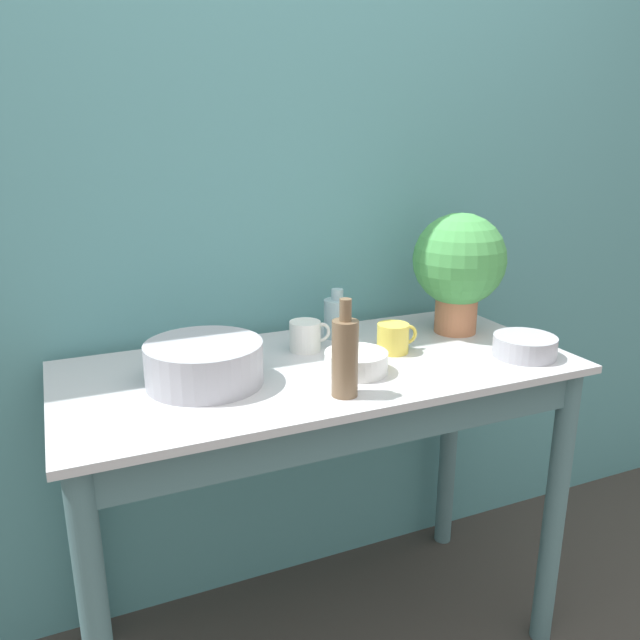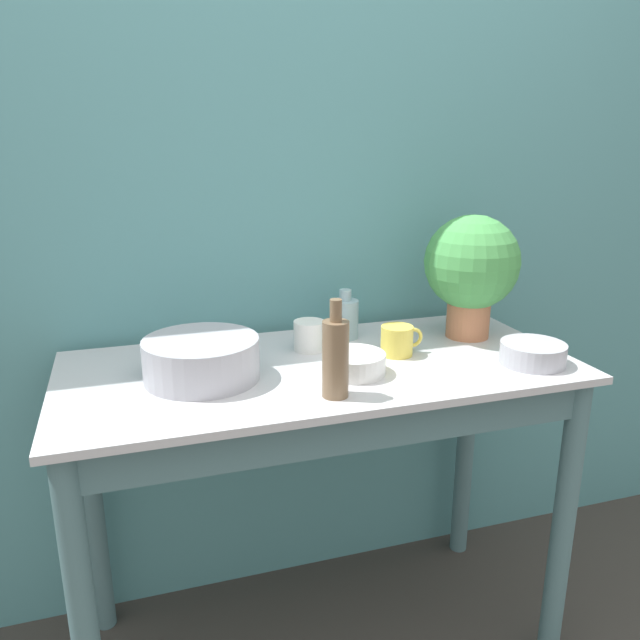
% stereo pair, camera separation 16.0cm
% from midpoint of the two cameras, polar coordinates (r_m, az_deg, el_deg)
% --- Properties ---
extents(wall_back, '(6.00, 0.05, 2.40)m').
position_cam_midpoint_polar(wall_back, '(1.89, -6.91, 8.51)').
color(wall_back, teal).
rests_on(wall_back, ground_plane).
extents(counter_table, '(1.33, 0.62, 0.89)m').
position_cam_midpoint_polar(counter_table, '(1.69, -2.42, -10.34)').
color(counter_table, slate).
rests_on(counter_table, ground_plane).
extents(potted_plant, '(0.27, 0.27, 0.36)m').
position_cam_midpoint_polar(potted_plant, '(1.87, 10.23, 5.06)').
color(potted_plant, '#B7704C').
rests_on(potted_plant, counter_table).
extents(bowl_wash_large, '(0.28, 0.28, 0.10)m').
position_cam_midpoint_polar(bowl_wash_large, '(1.53, -13.49, -3.91)').
color(bowl_wash_large, '#A8A8B2').
rests_on(bowl_wash_large, counter_table).
extents(bottle_tall, '(0.06, 0.06, 0.23)m').
position_cam_midpoint_polar(bottle_tall, '(1.41, -0.95, -3.37)').
color(bottle_tall, brown).
rests_on(bottle_tall, counter_table).
extents(bottle_short, '(0.08, 0.08, 0.15)m').
position_cam_midpoint_polar(bottle_short, '(1.83, -0.92, 0.22)').
color(bottle_short, '#93B2BC').
rests_on(bottle_short, counter_table).
extents(mug_white, '(0.12, 0.09, 0.08)m').
position_cam_midpoint_polar(mug_white, '(1.73, -3.95, -1.49)').
color(mug_white, white).
rests_on(mug_white, counter_table).
extents(mug_yellow, '(0.12, 0.09, 0.08)m').
position_cam_midpoint_polar(mug_yellow, '(1.71, 4.10, -1.69)').
color(mug_yellow, '#E5CC4C').
rests_on(mug_yellow, counter_table).
extents(bowl_small_steel, '(0.17, 0.17, 0.06)m').
position_cam_midpoint_polar(bowl_small_steel, '(1.74, 15.75, -2.37)').
color(bowl_small_steel, '#A8A8B2').
rests_on(bowl_small_steel, counter_table).
extents(bowl_small_enamel_white, '(0.16, 0.16, 0.05)m').
position_cam_midpoint_polar(bowl_small_enamel_white, '(1.57, 0.41, -3.92)').
color(bowl_small_enamel_white, silver).
rests_on(bowl_small_enamel_white, counter_table).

